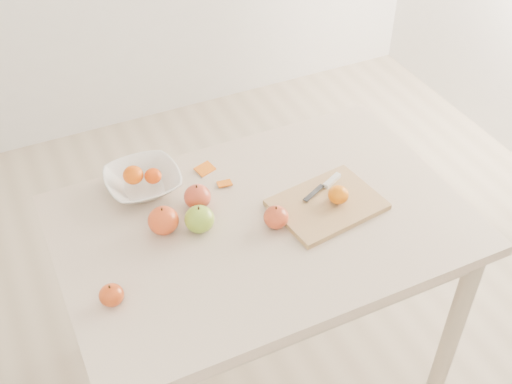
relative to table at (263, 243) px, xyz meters
name	(u,v)px	position (x,y,z in m)	size (l,w,h in m)	color
ground	(262,365)	(0.00, 0.00, -0.65)	(3.50, 3.50, 0.00)	#C6B293
table	(263,243)	(0.00, 0.00, 0.00)	(1.20, 0.80, 0.75)	beige
cutting_board	(327,204)	(0.20, -0.03, 0.11)	(0.31, 0.23, 0.02)	tan
board_tangerine	(338,195)	(0.23, -0.04, 0.14)	(0.06, 0.06, 0.05)	orange
fruit_bowl	(143,182)	(-0.28, 0.29, 0.13)	(0.23, 0.23, 0.06)	white
bowl_tangerine_near	(133,175)	(-0.30, 0.30, 0.16)	(0.06, 0.06, 0.06)	#E54608
bowl_tangerine_far	(153,176)	(-0.25, 0.27, 0.15)	(0.05, 0.05, 0.05)	#D13D07
orange_peel_a	(205,170)	(-0.07, 0.29, 0.10)	(0.06, 0.04, 0.00)	#DA620F
orange_peel_b	(225,184)	(-0.04, 0.20, 0.10)	(0.04, 0.04, 0.00)	orange
paring_knife	(329,183)	(0.25, 0.04, 0.12)	(0.16, 0.08, 0.01)	white
apple_green	(199,219)	(-0.18, 0.04, 0.14)	(0.09, 0.09, 0.08)	#5E9214
apple_red_d	(111,295)	(-0.49, -0.11, 0.13)	(0.07, 0.07, 0.06)	maroon
apple_red_b	(163,220)	(-0.28, 0.08, 0.14)	(0.09, 0.09, 0.08)	#9D1512
apple_red_e	(276,217)	(0.02, -0.04, 0.13)	(0.07, 0.07, 0.07)	maroon
apple_red_a	(197,197)	(-0.15, 0.14, 0.14)	(0.08, 0.08, 0.07)	maroon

